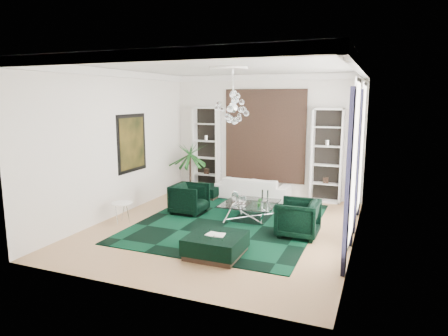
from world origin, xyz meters
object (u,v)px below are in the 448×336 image
at_px(armchair_left, 189,199).
at_px(ottoman_side, 207,192).
at_px(palm, 190,162).
at_px(ottoman_front, 216,245).
at_px(armchair_right, 298,218).
at_px(side_table, 123,213).
at_px(coffee_table, 250,211).
at_px(sofa, 253,188).

xyz_separation_m(armchair_left, ottoman_side, (-0.29, 1.76, -0.22)).
bearing_deg(palm, ottoman_front, -57.81).
bearing_deg(armchair_left, ottoman_front, -143.44).
bearing_deg(armchair_right, side_table, -81.32).
bearing_deg(armchair_right, coffee_table, -118.80).
bearing_deg(coffee_table, armchair_left, -178.61).
height_order(side_table, palm, palm).
relative_size(armchair_left, armchair_right, 0.96).
height_order(armchair_right, ottoman_front, armchair_right).
xyz_separation_m(sofa, palm, (-2.03, -0.29, 0.75)).
xyz_separation_m(armchair_right, coffee_table, (-1.38, 0.76, -0.19)).
bearing_deg(armchair_left, palm, 25.98).
bearing_deg(side_table, palm, 85.82).
bearing_deg(sofa, palm, 8.07).
height_order(coffee_table, ottoman_side, coffee_table).
distance_m(ottoman_side, ottoman_front, 4.70).
xyz_separation_m(sofa, armchair_left, (-1.09, -2.22, 0.08)).
xyz_separation_m(armchair_right, palm, (-4.02, 2.64, 0.65)).
relative_size(armchair_left, coffee_table, 0.68).
relative_size(sofa, side_table, 4.28).
bearing_deg(sofa, armchair_right, 124.22).
relative_size(armchair_right, coffee_table, 0.70).
bearing_deg(coffee_table, side_table, -153.99).
bearing_deg(sofa, ottoman_front, 98.85).
height_order(ottoman_side, palm, palm).
relative_size(sofa, coffee_table, 1.71).
bearing_deg(ottoman_side, ottoman_front, -63.41).
bearing_deg(ottoman_front, sofa, 98.85).
bearing_deg(ottoman_side, sofa, 18.17).
xyz_separation_m(ottoman_front, palm, (-2.75, 4.37, 0.86)).
relative_size(sofa, ottoman_side, 2.69).
distance_m(ottoman_front, palm, 5.24).
distance_m(side_table, palm, 3.40).
bearing_deg(palm, ottoman_side, -14.36).
distance_m(armchair_right, coffee_table, 1.58).
relative_size(armchair_left, palm, 0.41).
relative_size(armchair_left, side_table, 1.69).
bearing_deg(ottoman_front, armchair_left, 126.56).
height_order(armchair_right, side_table, armchair_right).
relative_size(coffee_table, ottoman_side, 1.57).
bearing_deg(ottoman_front, ottoman_side, 116.59).
distance_m(armchair_right, ottoman_front, 2.15).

